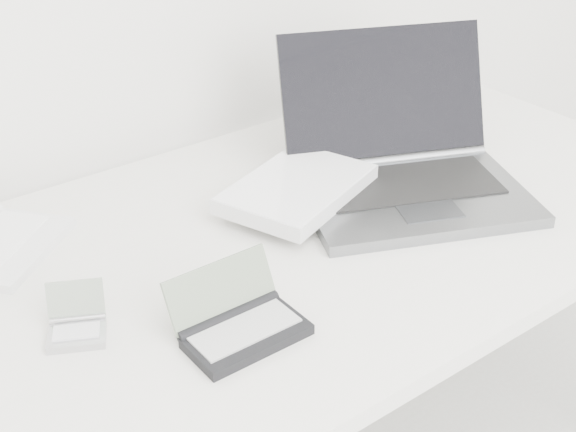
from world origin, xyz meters
TOP-DOWN VIEW (x-y plane):
  - desk at (0.00, 1.55)m, footprint 1.60×0.80m
  - laptop_large at (0.21, 1.56)m, footprint 0.62×0.51m
  - pda_silver at (-0.40, 1.51)m, footprint 0.11×0.11m
  - palmtop_charcoal at (-0.22, 1.37)m, footprint 0.17×0.13m

SIDE VIEW (x-z plane):
  - desk at x=0.00m, z-range 0.32..1.05m
  - pda_silver at x=-0.40m, z-range 0.71..0.78m
  - palmtop_charcoal at x=-0.22m, z-range 0.70..0.79m
  - laptop_large at x=0.21m, z-range 0.64..0.90m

